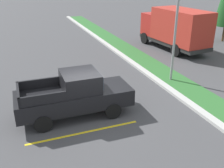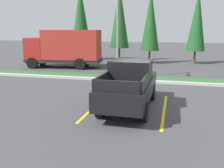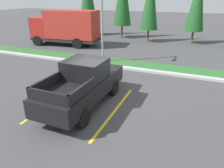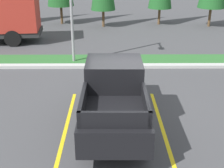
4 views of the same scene
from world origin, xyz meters
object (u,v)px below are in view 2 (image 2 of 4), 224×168
cargo_truck_distant (65,47)px  cypress_tree_right_inner (197,21)px  pickup_truck_main (130,85)px  cypress_tree_leftmost (81,16)px  cypress_tree_left_inner (120,17)px  street_light (117,24)px  cypress_tree_center (151,21)px

cargo_truck_distant → cypress_tree_right_inner: size_ratio=0.96×
cypress_tree_right_inner → pickup_truck_main: bearing=-103.6°
cypress_tree_right_inner → cypress_tree_leftmost: bearing=179.0°
pickup_truck_main → cypress_tree_left_inner: (-4.09, 16.49, 3.74)m
street_light → cypress_tree_right_inner: bearing=59.1°
cypress_tree_leftmost → cypress_tree_center: bearing=-7.9°
cargo_truck_distant → cypress_tree_center: (7.20, 4.90, 2.46)m
street_light → cypress_tree_leftmost: (-6.53, 10.15, 1.15)m
cypress_tree_leftmost → cypress_tree_right_inner: cypress_tree_leftmost is taller
cypress_tree_leftmost → cypress_tree_right_inner: size_ratio=1.15×
pickup_truck_main → cypress_tree_leftmost: bearing=117.5°
pickup_truck_main → cypress_tree_right_inner: 17.00m
cypress_tree_left_inner → cypress_tree_right_inner: size_ratio=1.11×
cypress_tree_left_inner → cypress_tree_center: size_ratio=1.11×
street_light → cypress_tree_left_inner: 10.45m
cargo_truck_distant → cypress_tree_center: size_ratio=0.96×
cypress_tree_leftmost → cypress_tree_left_inner: 4.46m
cypress_tree_leftmost → cypress_tree_center: 8.02m
pickup_truck_main → street_light: (-2.02, 6.30, 2.75)m
pickup_truck_main → cargo_truck_distant: cargo_truck_distant is taller
cypress_tree_left_inner → cypress_tree_right_inner: cypress_tree_left_inner is taller
cypress_tree_center → cypress_tree_right_inner: size_ratio=1.00×
street_light → cypress_tree_center: 9.17m
street_light → cypress_tree_center: bearing=81.3°
cargo_truck_distant → cypress_tree_center: bearing=34.2°
pickup_truck_main → cypress_tree_left_inner: bearing=103.9°
cargo_truck_distant → cypress_tree_left_inner: (3.74, 6.05, 2.94)m
cypress_tree_leftmost → cypress_tree_center: size_ratio=1.15×
cargo_truck_distant → cypress_tree_right_inner: bearing=26.2°
cypress_tree_leftmost → pickup_truck_main: bearing=-62.5°
cargo_truck_distant → cypress_tree_leftmost: size_ratio=0.83×
street_light → cypress_tree_center: cypress_tree_center is taller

